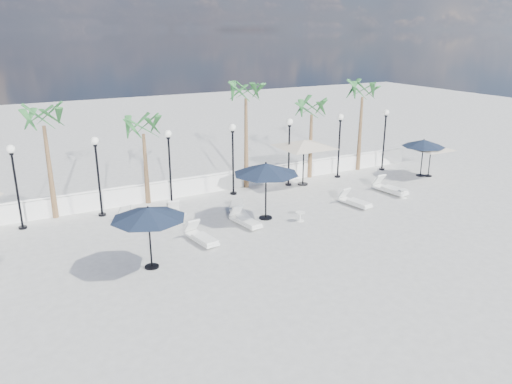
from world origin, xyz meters
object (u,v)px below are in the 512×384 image
lounger_1 (201,237)px  parasol_cream_sq_b (432,144)px  lounger_2 (132,219)px  lounger_5 (240,214)px  parasol_navy_mid (266,169)px  lounger_7 (355,201)px  lounger_3 (245,220)px  parasol_navy_left (148,213)px  lounger_4 (176,215)px  lounger_6 (390,188)px  parasol_cream_sq_a (304,140)px  parasol_navy_right (424,143)px

lounger_1 → parasol_cream_sq_b: (15.98, 2.72, 1.75)m
lounger_2 → lounger_5: (4.66, -1.78, 0.01)m
lounger_1 → parasol_navy_mid: size_ratio=0.64×
lounger_2 → lounger_7: 10.99m
lounger_7 → lounger_3: bearing=167.3°
parasol_navy_left → parasol_navy_mid: bearing=21.4°
lounger_3 → parasol_navy_mid: parasol_navy_mid is taller
lounger_4 → lounger_6: bearing=4.0°
lounger_2 → parasol_cream_sq_a: bearing=-7.2°
lounger_2 → lounger_3: 5.22m
lounger_6 → lounger_7: size_ratio=1.11×
lounger_1 → lounger_4: bearing=82.0°
lounger_4 → parasol_cream_sq_b: (16.04, -0.35, 1.77)m
lounger_5 → parasol_cream_sq_b: 13.46m
lounger_3 → parasol_cream_sq_a: bearing=26.1°
lounger_7 → parasol_navy_mid: size_ratio=0.62×
lounger_1 → lounger_3: lounger_1 is taller
lounger_3 → parasol_navy_mid: bearing=5.4°
lounger_3 → lounger_7: 6.11m
lounger_7 → parasol_navy_left: 11.47m
lounger_3 → lounger_5: bearing=70.1°
parasol_navy_left → lounger_1: bearing=27.4°
lounger_6 → parasol_navy_mid: size_ratio=0.70×
lounger_1 → parasol_navy_mid: (3.73, 1.14, 2.19)m
parasol_navy_right → lounger_4: bearing=179.8°
parasol_navy_left → parasol_navy_mid: (6.27, 2.46, 0.27)m
lounger_1 → parasol_navy_left: size_ratio=0.71×
parasol_navy_right → lounger_6: bearing=-157.3°
lounger_4 → parasol_navy_left: (-2.48, -4.39, 1.94)m
parasol_cream_sq_b → lounger_5: bearing=-175.6°
lounger_7 → parasol_navy_right: (7.02, 2.43, 1.80)m
lounger_4 → parasol_navy_left: 5.40m
parasol_cream_sq_b → parasol_cream_sq_a: bearing=164.4°
parasol_navy_left → parasol_cream_sq_a: size_ratio=0.49×
parasol_navy_mid → lounger_1: bearing=-163.0°
lounger_1 → parasol_cream_sq_a: size_ratio=0.34×
lounger_7 → parasol_cream_sq_b: size_ratio=0.45×
lounger_4 → parasol_cream_sq_a: size_ratio=0.31×
lounger_6 → parasol_navy_right: 4.67m
parasol_navy_left → parasol_navy_right: 18.68m
parasol_navy_left → parasol_navy_mid: parasol_navy_mid is taller
lounger_5 → lounger_6: bearing=8.8°
lounger_5 → parasol_cream_sq_a: size_ratio=0.35×
lounger_1 → lounger_5: (2.67, 1.70, -0.00)m
lounger_7 → parasol_navy_right: size_ratio=0.75×
lounger_5 → parasol_navy_right: (12.96, 1.31, 1.79)m
lounger_2 → lounger_7: lounger_7 is taller
lounger_3 → lounger_7: (6.10, -0.23, -0.00)m
lounger_1 → lounger_5: bearing=23.4°
lounger_7 → parasol_navy_mid: (-4.87, 0.55, 2.19)m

